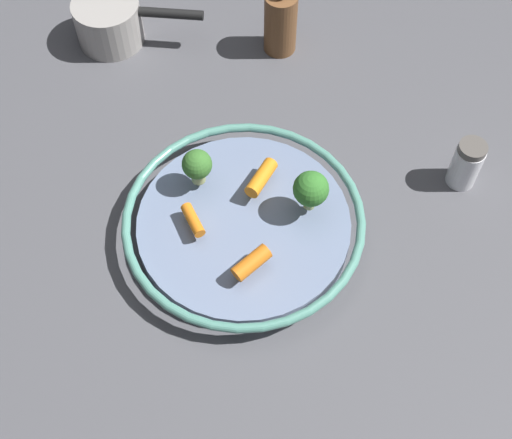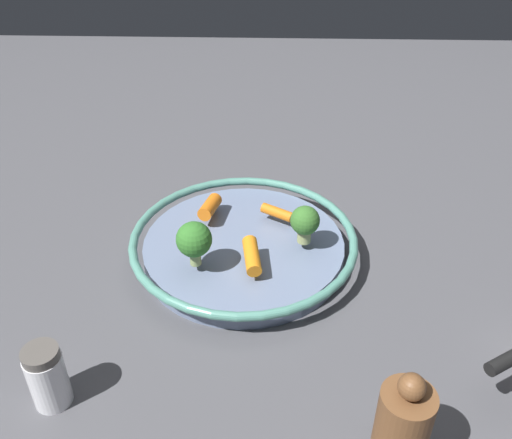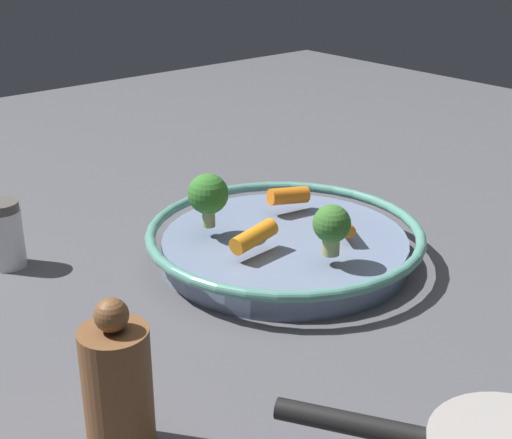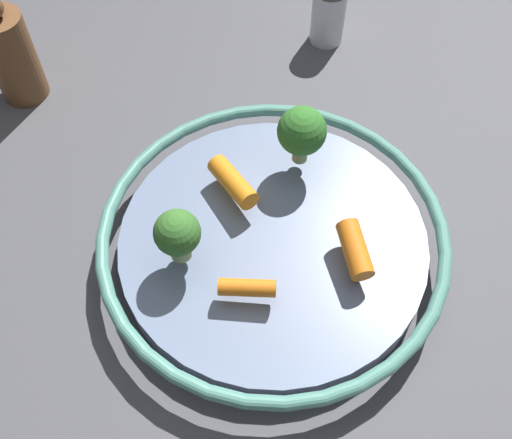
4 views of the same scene
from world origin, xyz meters
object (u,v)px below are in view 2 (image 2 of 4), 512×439
(salt_shaker, at_px, (47,377))
(pepper_mill, at_px, (401,429))
(serving_bowl, at_px, (244,246))
(baby_carrot_center, at_px, (277,212))
(broccoli_floret_edge, at_px, (305,222))
(broccoli_floret_large, at_px, (194,240))
(baby_carrot_left, at_px, (252,256))
(baby_carrot_near_rim, at_px, (210,207))

(salt_shaker, distance_m, pepper_mill, 0.38)
(serving_bowl, height_order, baby_carrot_center, baby_carrot_center)
(broccoli_floret_edge, bearing_deg, broccoli_floret_large, 20.27)
(baby_carrot_left, bearing_deg, broccoli_floret_edge, -146.21)
(serving_bowl, bearing_deg, broccoli_floret_edge, 172.17)
(baby_carrot_left, xyz_separation_m, baby_carrot_near_rim, (0.07, -0.12, 0.00))
(serving_bowl, distance_m, pepper_mill, 0.37)
(baby_carrot_center, xyz_separation_m, salt_shaker, (0.25, 0.31, -0.01))
(serving_bowl, height_order, salt_shaker, salt_shaker)
(baby_carrot_left, relative_size, broccoli_floret_large, 0.94)
(broccoli_floret_edge, bearing_deg, baby_carrot_left, 33.79)
(broccoli_floret_edge, distance_m, salt_shaker, 0.39)
(serving_bowl, relative_size, baby_carrot_left, 5.42)
(baby_carrot_center, relative_size, broccoli_floret_edge, 0.87)
(broccoli_floret_large, relative_size, salt_shaker, 0.81)
(salt_shaker, bearing_deg, baby_carrot_center, -129.05)
(serving_bowl, relative_size, broccoli_floret_large, 5.09)
(baby_carrot_left, relative_size, salt_shaker, 0.76)
(pepper_mill, bearing_deg, baby_carrot_left, -59.80)
(serving_bowl, bearing_deg, broccoli_floret_large, 47.30)
(broccoli_floret_large, height_order, broccoli_floret_edge, broccoli_floret_large)
(serving_bowl, xyz_separation_m, broccoli_floret_edge, (-0.09, 0.01, 0.05))
(baby_carrot_near_rim, height_order, pepper_mill, pepper_mill)
(salt_shaker, bearing_deg, pepper_mill, 169.98)
(baby_carrot_near_rim, height_order, baby_carrot_center, baby_carrot_near_rim)
(broccoli_floret_large, bearing_deg, salt_shaker, 54.12)
(serving_bowl, height_order, baby_carrot_near_rim, baby_carrot_near_rim)
(baby_carrot_center, relative_size, salt_shaker, 0.61)
(baby_carrot_left, relative_size, broccoli_floret_edge, 1.07)
(baby_carrot_center, bearing_deg, broccoli_floret_edge, 122.77)
(baby_carrot_left, distance_m, salt_shaker, 0.30)
(baby_carrot_left, relative_size, pepper_mill, 0.46)
(baby_carrot_near_rim, bearing_deg, baby_carrot_left, 120.64)
(baby_carrot_center, bearing_deg, baby_carrot_near_rim, -4.04)
(baby_carrot_left, relative_size, baby_carrot_center, 1.23)
(baby_carrot_left, bearing_deg, baby_carrot_center, -107.44)
(baby_carrot_near_rim, distance_m, salt_shaker, 0.35)
(broccoli_floret_edge, height_order, salt_shaker, broccoli_floret_edge)
(baby_carrot_center, distance_m, pepper_mill, 0.40)
(broccoli_floret_large, bearing_deg, baby_carrot_left, -175.27)
(salt_shaker, bearing_deg, baby_carrot_left, -137.22)
(baby_carrot_near_rim, distance_m, pepper_mill, 0.45)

